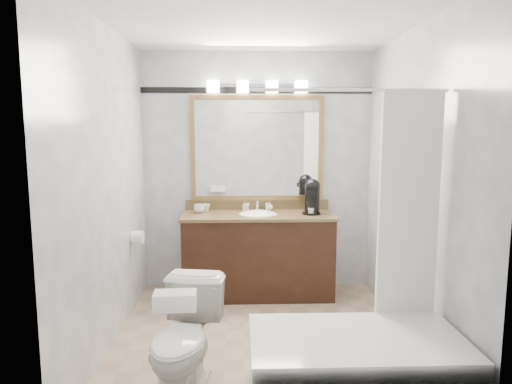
% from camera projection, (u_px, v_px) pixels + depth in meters
% --- Properties ---
extents(room, '(2.42, 2.62, 2.52)m').
position_uv_depth(room, '(263.00, 187.00, 3.56)').
color(room, tan).
rests_on(room, ground).
extents(vanity, '(1.53, 0.58, 0.97)m').
position_uv_depth(vanity, '(258.00, 253.00, 4.67)').
color(vanity, black).
rests_on(vanity, ground).
extents(mirror, '(1.40, 0.04, 1.10)m').
position_uv_depth(mirror, '(257.00, 148.00, 4.79)').
color(mirror, olive).
rests_on(mirror, room).
extents(vanity_light_bar, '(1.02, 0.14, 0.12)m').
position_uv_depth(vanity_light_bar, '(257.00, 87.00, 4.65)').
color(vanity_light_bar, silver).
rests_on(vanity_light_bar, room).
extents(accent_stripe, '(2.40, 0.01, 0.06)m').
position_uv_depth(accent_stripe, '(257.00, 90.00, 4.72)').
color(accent_stripe, black).
rests_on(accent_stripe, room).
extents(bathtub, '(1.30, 0.75, 1.96)m').
position_uv_depth(bathtub, '(359.00, 361.00, 2.81)').
color(bathtub, white).
rests_on(bathtub, ground).
extents(tp_roll, '(0.11, 0.12, 0.12)m').
position_uv_depth(tp_roll, '(137.00, 237.00, 4.25)').
color(tp_roll, white).
rests_on(tp_roll, room).
extents(toilet, '(0.51, 0.76, 0.72)m').
position_uv_depth(toilet, '(185.00, 341.00, 2.91)').
color(toilet, white).
rests_on(toilet, ground).
extents(tissue_box, '(0.24, 0.14, 0.09)m').
position_uv_depth(tissue_box, '(175.00, 301.00, 2.49)').
color(tissue_box, white).
rests_on(tissue_box, toilet).
extents(coffee_maker, '(0.19, 0.23, 0.35)m').
position_uv_depth(coffee_maker, '(312.00, 196.00, 4.62)').
color(coffee_maker, black).
rests_on(coffee_maker, vanity).
extents(cup_left, '(0.13, 0.13, 0.09)m').
position_uv_depth(cup_left, '(199.00, 208.00, 4.68)').
color(cup_left, white).
rests_on(cup_left, vanity).
extents(cup_right, '(0.08, 0.08, 0.07)m').
position_uv_depth(cup_right, '(206.00, 207.00, 4.78)').
color(cup_right, white).
rests_on(cup_right, vanity).
extents(soap_bottle_a, '(0.05, 0.05, 0.09)m').
position_uv_depth(soap_bottle_a, '(245.00, 206.00, 4.82)').
color(soap_bottle_a, white).
rests_on(soap_bottle_a, vanity).
extents(soap_bottle_b, '(0.07, 0.07, 0.09)m').
position_uv_depth(soap_bottle_b, '(270.00, 206.00, 4.82)').
color(soap_bottle_b, white).
rests_on(soap_bottle_b, vanity).
extents(soap_bar, '(0.08, 0.07, 0.02)m').
position_uv_depth(soap_bar, '(259.00, 211.00, 4.73)').
color(soap_bar, beige).
rests_on(soap_bar, vanity).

